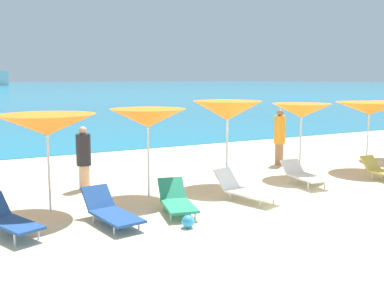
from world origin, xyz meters
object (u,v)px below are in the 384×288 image
lounge_chair_4 (111,211)px  beachgoer_1 (84,157)px  lounge_chair_2 (384,171)px  lounge_chair_5 (303,174)px  umbrella_3 (227,111)px  umbrella_2 (148,118)px  umbrella_4 (301,111)px  umbrella_1 (47,125)px  lounge_chair_3 (177,200)px  lounge_chair_1 (8,219)px  beachgoer_2 (280,136)px  umbrella_5 (369,108)px  beach_ball (188,222)px  lounge_chair_6 (245,189)px

lounge_chair_4 → beachgoer_1: 3.17m
lounge_chair_2 → lounge_chair_5: size_ratio=0.98×
umbrella_3 → lounge_chair_2: umbrella_3 is taller
umbrella_2 → umbrella_4: umbrella_2 is taller
umbrella_3 → beachgoer_1: size_ratio=1.38×
umbrella_1 → lounge_chair_3: umbrella_1 is taller
lounge_chair_1 → lounge_chair_3: (3.37, -0.21, -0.04)m
umbrella_4 → umbrella_2: bearing=-179.5°
beachgoer_2 → umbrella_5: bearing=-9.3°
lounge_chair_1 → lounge_chair_5: (7.54, 0.41, -0.01)m
beachgoer_2 → beach_ball: 7.28m
lounge_chair_2 → lounge_chair_4: 8.06m
umbrella_4 → lounge_chair_1: 8.56m
lounge_chair_2 → beachgoer_2: size_ratio=0.81×
umbrella_5 → beachgoer_2: (-1.88, 2.01, -0.96)m
lounge_chair_4 → umbrella_1: bearing=114.9°
lounge_chair_6 → lounge_chair_2: bearing=-18.4°
lounge_chair_4 → beachgoer_1: size_ratio=1.05×
umbrella_4 → lounge_chair_4: (-6.42, -1.65, -1.68)m
umbrella_4 → lounge_chair_4: umbrella_4 is taller
umbrella_3 → umbrella_5: bearing=-4.5°
lounge_chair_3 → lounge_chair_2: bearing=13.2°
umbrella_5 → beachgoer_1: umbrella_5 is taller
lounge_chair_4 → umbrella_4: bearing=6.4°
umbrella_5 → lounge_chair_5: bearing=-168.6°
umbrella_3 → beachgoer_2: size_ratio=1.22×
umbrella_4 → beachgoer_2: size_ratio=1.15×
lounge_chair_5 → lounge_chair_3: bearing=-165.7°
umbrella_3 → beachgoer_2: umbrella_3 is taller
umbrella_2 → beachgoer_2: umbrella_2 is taller
lounge_chair_5 → lounge_chair_2: bearing=-10.1°
lounge_chair_1 → lounge_chair_4: lounge_chair_1 is taller
lounge_chair_1 → lounge_chair_5: bearing=-17.5°
beachgoer_1 → lounge_chair_2: bearing=-159.9°
umbrella_1 → beach_ball: 3.63m
lounge_chair_2 → lounge_chair_6: lounge_chair_6 is taller
umbrella_3 → umbrella_5: 5.04m
umbrella_4 → lounge_chair_2: umbrella_4 is taller
umbrella_2 → umbrella_5: 7.38m
beachgoer_2 → lounge_chair_2: bearing=-35.1°
umbrella_2 → lounge_chair_2: (6.54, -1.62, -1.64)m
umbrella_2 → lounge_chair_5: (4.15, -0.94, -1.63)m
umbrella_4 → beach_ball: umbrella_4 is taller
lounge_chair_3 → umbrella_2: bearing=103.0°
umbrella_4 → lounge_chair_3: 5.43m
umbrella_4 → lounge_chair_3: umbrella_4 is taller
umbrella_2 → umbrella_5: size_ratio=1.00×
beachgoer_1 → beach_ball: size_ratio=6.60×
umbrella_2 → beach_ball: size_ratio=8.60×
umbrella_2 → lounge_chair_6: size_ratio=1.23×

